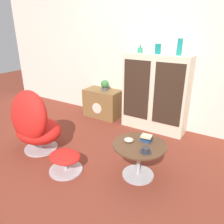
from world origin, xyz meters
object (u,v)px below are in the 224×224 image
Objects in this scene: tv_console at (103,103)px; vase_leftmost at (140,50)px; ottoman at (65,159)px; coffee_table at (139,155)px; vase_inner_right at (180,47)px; bowl at (129,140)px; teacup at (146,150)px; sideboard at (156,93)px; vase_inner_left at (158,49)px; book_stack at (146,138)px; potted_plant at (105,85)px; egg_chair at (34,124)px.

vase_leftmost reaches higher than tv_console.
coffee_table reaches higher than ottoman.
vase_inner_right reaches higher than bowl.
tv_console is at bearing -179.39° from vase_inner_right.
teacup is 1.21× the size of bowl.
ottoman is at bearing -104.92° from sideboard.
teacup is (0.12, -0.11, 0.15)m from coffee_table.
bowl is (0.65, 0.38, 0.28)m from ottoman.
ottoman is 3.72× the size of bowl.
vase_inner_right is 1.59m from bowl.
vase_inner_right is at bearing 0.61° from tv_console.
book_stack is at bearing -72.07° from vase_inner_left.
vase_inner_left reaches higher than sideboard.
sideboard is 0.69m from vase_inner_left.
teacup is (1.48, -1.39, 0.18)m from tv_console.
potted_plant is (-0.67, -0.01, -0.66)m from vase_leftmost.
teacup is (0.47, -1.41, -0.87)m from vase_inner_left.
egg_chair reaches higher than potted_plant.
bowl is at bearing -47.57° from potted_plant.
potted_plant reaches higher than bowl.
book_stack is at bearing 111.69° from teacup.
vase_leftmost is 1.59m from book_stack.
book_stack is (0.67, -1.18, -0.82)m from vase_leftmost.
vase_inner_left is at bearing 75.68° from ottoman.
egg_chair is at bearing 168.80° from ottoman.
vase_leftmost reaches higher than coffee_table.
tv_console is at bearing -179.43° from sideboard.
coffee_table is (1.36, -1.28, 0.02)m from tv_console.
tv_console is 4.56× the size of vase_inner_left.
bowl reaches higher than ottoman.
teacup is at bearing -44.26° from potted_plant.
egg_chair reaches higher than teacup.
ottoman is (0.58, -1.66, -0.10)m from tv_console.
vase_inner_right is at bearing 85.41° from bowl.
vase_leftmost reaches higher than ottoman.
teacup is (0.90, 0.27, 0.28)m from ottoman.
coffee_table is at bearing 1.00° from bowl.
egg_chair reaches higher than coffee_table.
sideboard is 10.08× the size of vase_leftmost.
vase_leftmost is at bearing 119.61° from book_stack.
coffee_table is 3.98× the size of vase_inner_left.
vase_inner_left is at bearing 167.59° from sideboard.
bowl is at bearing -145.50° from book_stack.
egg_chair is at bearing -170.12° from coffee_table.
coffee_table is at bearing 137.77° from teacup.
vase_inner_right reaches higher than egg_chair.
vase_inner_right is at bearing 92.98° from book_stack.
vase_inner_right is (0.61, 0.00, 0.07)m from vase_leftmost.
bowl is at bearing -94.59° from vase_inner_right.
vase_inner_left is 1.39× the size of bowl.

